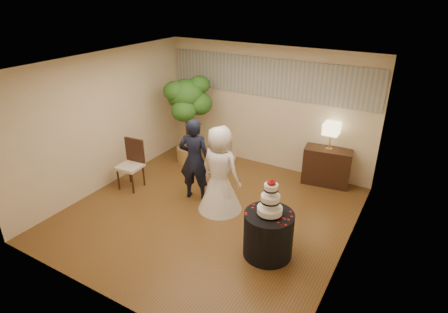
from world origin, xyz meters
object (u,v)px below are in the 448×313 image
Objects in this scene: side_chair at (130,165)px; wedding_cake at (271,197)px; bride at (220,170)px; cake_table at (268,234)px; table_lamp at (331,136)px; ficus_tree at (187,120)px; groom at (195,159)px; console at (327,166)px.

wedding_cake is at bearing -13.20° from side_chair.
side_chair is (-3.40, 0.53, -0.54)m from wedding_cake.
bride is 1.57m from wedding_cake.
bride reaches higher than cake_table.
table_lamp is 3.28m from ficus_tree.
groom is at bearing 10.33° from side_chair.
table_lamp is (1.47, 2.01, 0.26)m from bride.
side_chair is at bearing -99.67° from ficus_tree.
groom is at bearing 155.93° from wedding_cake.
table_lamp is at bearing 28.30° from side_chair.
cake_table is at bearing -35.58° from ficus_tree.
ficus_tree is (-3.11, 2.22, 0.69)m from cake_table.
console is 0.46× the size of ficus_tree.
wedding_cake is at bearing -100.95° from console.
cake_table is at bearing 156.45° from bride.
bride is at bearing 150.26° from wedding_cake.
console is at bearing 87.54° from wedding_cake.
cake_table is at bearing -92.46° from table_lamp.
bride is 0.79× the size of ficus_tree.
console is at bearing 28.30° from side_chair.
groom is 0.66m from bride.
bride is (0.65, -0.12, 0.00)m from groom.
ficus_tree is at bearing -170.15° from table_lamp.
groom is 1.75m from ficus_tree.
wedding_cake is at bearing 156.45° from bride.
wedding_cake reaches higher than side_chair.
table_lamp is 0.27× the size of ficus_tree.
side_chair is (-1.40, -0.37, -0.32)m from groom.
groom is 2.91× the size of table_lamp.
side_chair is at bearing -155.78° from console.
side_chair is (-3.52, -2.26, -0.58)m from table_lamp.
table_lamp is 0.55× the size of side_chair.
groom is 0.79× the size of ficus_tree.
ficus_tree reaches higher than side_chair.
bride is at bearing -126.05° from table_lamp.
bride is 2.30m from ficus_tree.
bride is 2.53m from console.
table_lamp reaches higher than cake_table.
wedding_cake is at bearing -35.58° from ficus_tree.
bride is at bearing -134.54° from console.
console is at bearing 87.54° from cake_table.
groom and bride have the same top height.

